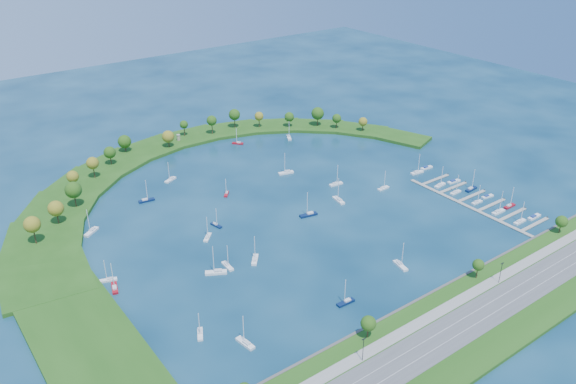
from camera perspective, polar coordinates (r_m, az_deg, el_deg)
ground at (r=318.78m, az=-0.19°, el=-1.21°), size 700.00×700.00×0.00m
south_shoreline at (r=246.23m, az=17.32°, el=-11.89°), size 420.00×43.10×11.60m
breakwater at (r=335.60m, az=-11.56°, el=-0.08°), size 286.74×247.64×2.00m
breakwater_trees at (r=373.38m, az=-10.23°, el=4.53°), size 236.55×91.46×14.60m
harbor_tower at (r=404.74m, az=-10.69°, el=5.28°), size 2.60×2.60×4.21m
dock_system at (r=336.24m, az=17.98°, el=-0.99°), size 24.28×82.00×1.60m
moored_boat_0 at (r=407.41m, az=0.09°, el=5.42°), size 6.13×8.69×12.60m
moored_boat_1 at (r=264.03m, az=-7.06°, el=-7.77°), size 9.85×7.13×14.33m
moored_boat_2 at (r=226.24m, az=-4.20°, el=-14.51°), size 3.69×9.06×12.93m
moored_boat_3 at (r=263.48m, az=-16.65°, el=-8.95°), size 4.78×8.95×12.67m
moored_boat_4 at (r=290.12m, az=-7.90°, el=-4.37°), size 7.14×7.29×11.72m
moored_boat_5 at (r=267.77m, az=-5.96°, el=-7.17°), size 2.72×8.32×12.07m
moored_boat_6 at (r=245.97m, az=5.69°, el=-10.66°), size 8.35×2.63×12.15m
moored_boat_7 at (r=330.43m, az=-6.06°, el=-0.13°), size 5.93×6.52×10.15m
moored_boat_8 at (r=269.34m, az=-17.20°, el=-8.18°), size 7.75×4.59×11.00m
moored_boat_9 at (r=270.98m, az=-3.27°, el=-6.59°), size 7.50×8.31×12.89m
moored_boat_10 at (r=307.11m, az=2.03°, el=-2.19°), size 10.00×4.57×14.20m
moored_boat_11 at (r=322.58m, az=5.00°, el=-0.77°), size 4.15×9.77×13.91m
moored_boat_12 at (r=398.94m, az=-4.95°, el=4.83°), size 6.96×7.05×11.38m
moored_boat_13 at (r=271.54m, az=10.96°, el=-7.03°), size 4.22×9.20×13.06m
moored_boat_14 at (r=353.83m, az=-0.19°, el=1.96°), size 9.80×4.89×13.88m
moored_boat_15 at (r=351.96m, az=-11.46°, el=1.24°), size 8.64×5.79×12.42m
moored_boat_16 at (r=232.23m, az=-8.62°, el=-13.53°), size 5.21×7.50×10.84m
moored_boat_17 at (r=308.14m, az=-18.73°, el=-3.65°), size 9.05×7.56×13.66m
moored_boat_18 at (r=330.73m, az=-13.73°, el=-0.76°), size 9.07×3.52×12.99m
moored_boat_19 at (r=339.38m, az=9.33°, el=0.42°), size 7.80×2.39×11.38m
moored_boat_20 at (r=299.97m, az=-7.06°, el=-3.19°), size 3.41×7.36×10.44m
moored_boat_21 at (r=340.82m, az=4.72°, el=0.83°), size 8.71×3.22×12.52m
docked_boat_0 at (r=323.66m, az=21.78°, el=-2.68°), size 8.18×2.37×11.99m
docked_boat_1 at (r=331.31m, az=22.99°, el=-2.26°), size 8.93×2.59×1.82m
docked_boat_2 at (r=329.43m, az=19.94°, el=-1.80°), size 8.83×2.57×12.93m
docked_boat_3 at (r=337.72m, az=20.91°, el=-1.26°), size 8.06×2.38×11.80m
docked_boat_4 at (r=336.10m, az=18.04°, el=-0.91°), size 7.43×2.30×10.83m
docked_boat_5 at (r=344.53m, az=18.97°, el=-0.41°), size 7.95×3.18×1.58m
docked_boat_6 at (r=343.61m, az=16.11°, el=0.01°), size 7.83×2.35×11.45m
docked_boat_7 at (r=349.94m, az=17.53°, el=0.32°), size 8.99×3.23×12.94m
docked_boat_8 at (r=349.66m, az=14.68°, el=0.69°), size 8.67×3.38×12.41m
docked_boat_9 at (r=356.55m, az=15.95°, el=1.00°), size 8.92×3.42×1.77m
docked_boat_10 at (r=362.72m, az=12.54°, el=1.93°), size 8.90×3.42×12.75m
docked_boat_11 at (r=370.62m, az=13.42°, el=2.33°), size 8.61×3.07×1.72m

